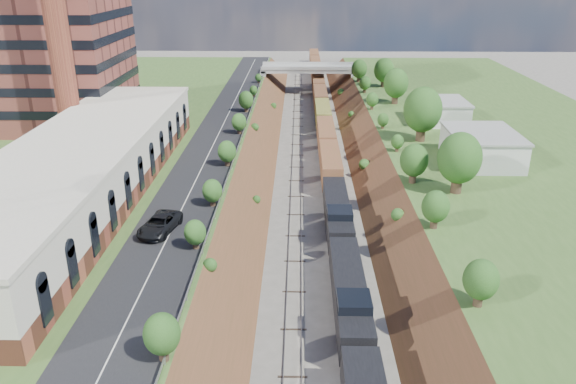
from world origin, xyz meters
name	(u,v)px	position (x,y,z in m)	size (l,w,h in m)	color
platform_left	(105,158)	(-33.00, 60.00, 2.50)	(44.00, 180.00, 5.00)	#3A5A25
platform_right	(524,160)	(33.00, 60.00, 2.50)	(44.00, 180.00, 5.00)	#3A5A25
embankment_left	(244,173)	(-11.00, 60.00, 0.00)	(7.07, 180.00, 7.07)	brown
embankment_right	(382,174)	(11.00, 60.00, 0.00)	(7.07, 180.00, 7.07)	brown
rail_left_track	(296,173)	(-2.60, 60.00, 0.09)	(1.58, 180.00, 0.18)	gray
rail_right_track	(329,173)	(2.60, 60.00, 0.09)	(1.58, 180.00, 0.18)	gray
road	(214,143)	(-15.50, 60.00, 5.05)	(8.00, 180.00, 0.10)	black
guardrail	(240,140)	(-11.40, 59.80, 5.55)	(0.10, 171.00, 0.70)	#99999E
commercial_building	(81,168)	(-28.00, 38.00, 8.51)	(14.30, 62.30, 7.00)	brown
smokestack	(54,11)	(-36.00, 56.00, 25.00)	(3.20, 3.20, 40.00)	brown
overpass	(308,74)	(0.00, 122.00, 4.92)	(24.50, 8.30, 7.40)	gray
white_building_near	(482,148)	(23.50, 52.00, 7.00)	(9.00, 12.00, 4.00)	silver
white_building_far	(441,112)	(23.00, 74.00, 6.80)	(8.00, 10.00, 3.60)	silver
tree_right_large	(460,159)	(17.00, 40.00, 9.38)	(5.25, 5.25, 7.61)	#473323
tree_left_crest	(191,253)	(-11.80, 20.00, 7.04)	(2.45, 2.45, 3.55)	#473323
freight_train	(323,115)	(2.60, 87.90, 2.57)	(2.94, 181.71, 4.55)	black
suv	(160,224)	(-16.57, 28.15, 5.98)	(2.91, 6.30, 1.75)	black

